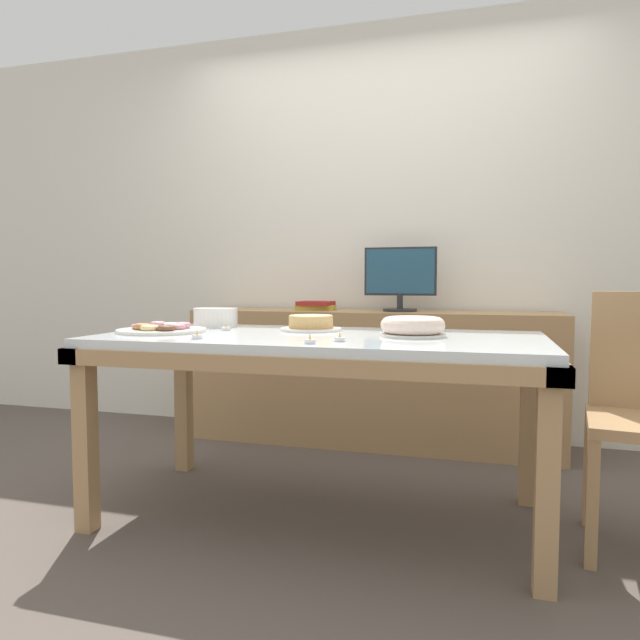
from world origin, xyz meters
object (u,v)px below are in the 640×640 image
at_px(tealight_near_front, 340,339).
at_px(tealight_centre, 310,341).
at_px(book_stack, 316,306).
at_px(pastry_platter, 161,329).
at_px(tealight_right_edge, 197,336).
at_px(computer_monitor, 400,279).
at_px(cake_chocolate_round, 311,324).
at_px(tealight_left_edge, 226,328).
at_px(cake_golden_bundt, 413,327).
at_px(plate_stack, 216,317).

relative_size(tealight_near_front, tealight_centre, 1.00).
distance_m(book_stack, tealight_near_front, 1.46).
distance_m(pastry_platter, tealight_right_edge, 0.36).
xyz_separation_m(tealight_near_front, tealight_right_edge, (-0.54, -0.05, 0.00)).
height_order(computer_monitor, tealight_centre, computer_monitor).
distance_m(cake_chocolate_round, tealight_near_front, 0.48).
relative_size(book_stack, tealight_centre, 6.33).
relative_size(pastry_platter, tealight_left_edge, 9.50).
xyz_separation_m(cake_golden_bundt, tealight_left_edge, (-0.83, 0.04, -0.03)).
bearing_deg(pastry_platter, tealight_right_edge, -37.38).
bearing_deg(plate_stack, tealight_left_edge, -52.39).
distance_m(computer_monitor, tealight_left_edge, 1.24).
xyz_separation_m(computer_monitor, tealight_right_edge, (-0.57, -1.42, -0.22)).
bearing_deg(pastry_platter, tealight_near_front, -11.29).
xyz_separation_m(pastry_platter, tealight_left_edge, (0.23, 0.15, -0.00)).
xyz_separation_m(cake_chocolate_round, tealight_right_edge, (-0.31, -0.47, -0.02)).
height_order(pastry_platter, tealight_near_front, pastry_platter).
bearing_deg(cake_chocolate_round, cake_golden_bundt, -16.88).
bearing_deg(computer_monitor, plate_stack, -131.35).
relative_size(cake_chocolate_round, tealight_centre, 6.78).
bearing_deg(cake_chocolate_round, pastry_platter, -157.47).
distance_m(book_stack, pastry_platter, 1.25).
xyz_separation_m(cake_chocolate_round, pastry_platter, (-0.60, -0.25, -0.02)).
height_order(computer_monitor, plate_stack, computer_monitor).
height_order(cake_golden_bundt, tealight_left_edge, cake_golden_bundt).
distance_m(cake_chocolate_round, cake_golden_bundt, 0.49).
xyz_separation_m(plate_stack, tealight_centre, (0.66, -0.60, -0.03)).
relative_size(cake_golden_bundt, tealight_right_edge, 6.53).
bearing_deg(cake_chocolate_round, tealight_near_front, -60.45).
height_order(book_stack, tealight_centre, book_stack).
bearing_deg(plate_stack, cake_golden_bundt, -13.03).
height_order(book_stack, cake_golden_bundt, book_stack).
distance_m(computer_monitor, plate_stack, 1.17).
height_order(pastry_platter, plate_stack, plate_stack).
xyz_separation_m(cake_golden_bundt, plate_stack, (-0.97, 0.22, 0.01)).
relative_size(tealight_left_edge, tealight_near_front, 1.00).
xyz_separation_m(pastry_platter, plate_stack, (0.09, 0.33, 0.03)).
height_order(plate_stack, tealight_right_edge, plate_stack).
bearing_deg(tealight_left_edge, cake_chocolate_round, 15.30).
distance_m(computer_monitor, tealight_near_front, 1.38).
bearing_deg(tealight_left_edge, book_stack, 84.26).
height_order(cake_chocolate_round, plate_stack, plate_stack).
xyz_separation_m(book_stack, tealight_near_front, (0.49, -1.37, -0.06)).
bearing_deg(tealight_right_edge, cake_chocolate_round, 56.68).
distance_m(computer_monitor, cake_chocolate_round, 1.01).
relative_size(cake_chocolate_round, tealight_near_front, 6.78).
bearing_deg(tealight_near_front, plate_stack, 146.07).
xyz_separation_m(computer_monitor, cake_golden_bundt, (0.20, -1.09, -0.19)).
relative_size(computer_monitor, cake_chocolate_round, 1.56).
height_order(cake_chocolate_round, tealight_left_edge, cake_chocolate_round).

